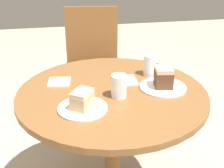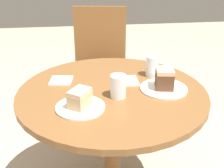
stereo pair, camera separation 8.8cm
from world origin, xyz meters
The scene contains 10 objects.
table centered at (0.00, 0.00, 0.56)m, with size 0.94×0.94×0.71m.
chair centered at (0.01, 0.90, 0.49)m, with size 0.49×0.50×0.92m.
plate_near centered at (-0.16, -0.15, 0.72)m, with size 0.22×0.22×0.01m.
plate_far centered at (0.26, -0.01, 0.72)m, with size 0.23×0.23×0.01m.
cake_slice_near centered at (-0.16, -0.15, 0.76)m, with size 0.12×0.12×0.08m.
cake_slice_far centered at (0.26, -0.01, 0.77)m, with size 0.10×0.11×0.10m.
glass_lemonade centered at (0.02, -0.06, 0.76)m, with size 0.08×0.08×0.11m.
glass_water centered at (0.24, 0.16, 0.76)m, with size 0.07×0.07×0.11m.
napkin_stack centered at (0.09, 0.10, 0.72)m, with size 0.13×0.13×0.01m.
napkin_side centered at (-0.25, 0.15, 0.72)m, with size 0.13×0.13×0.01m.
Camera 2 is at (-0.16, -1.37, 1.41)m, focal length 50.00 mm.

